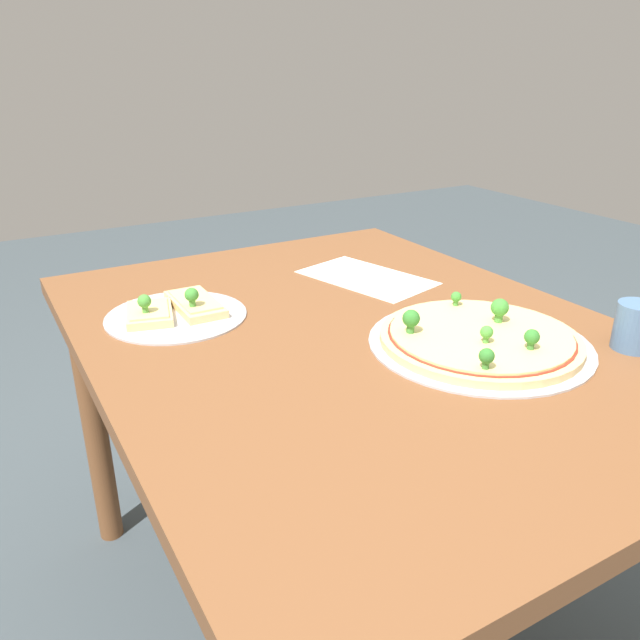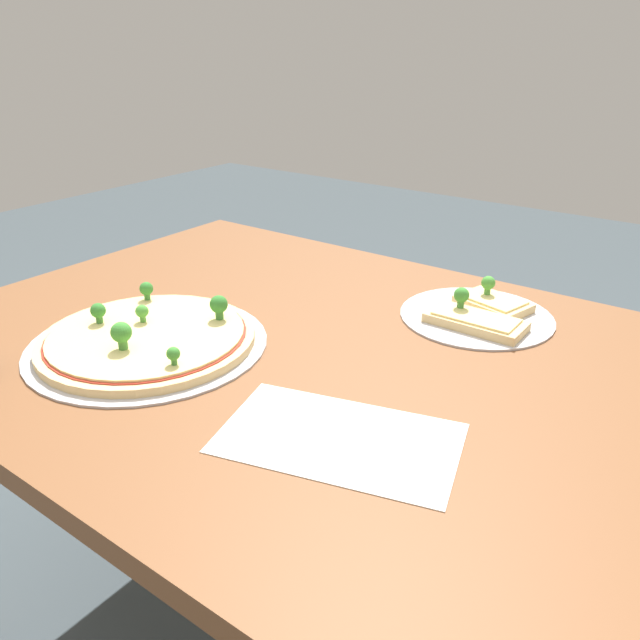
# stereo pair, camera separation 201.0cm
# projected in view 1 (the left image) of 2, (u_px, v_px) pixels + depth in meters

# --- Properties ---
(ground_plane) EXTENTS (8.00, 8.00, 0.00)m
(ground_plane) POSITION_uv_depth(u_px,v_px,m) (348.00, 617.00, 1.45)
(ground_plane) COLOR #3D474C
(dining_table) EXTENTS (1.23, 0.94, 0.73)m
(dining_table) POSITION_uv_depth(u_px,v_px,m) (353.00, 372.00, 1.20)
(dining_table) COLOR brown
(dining_table) RESTS_ON ground_plane
(pizza_tray_whole) EXTENTS (0.39, 0.39, 0.07)m
(pizza_tray_whole) POSITION_uv_depth(u_px,v_px,m) (479.00, 338.00, 1.11)
(pizza_tray_whole) COLOR #B7B7BC
(pizza_tray_whole) RESTS_ON dining_table
(pizza_tray_slice) EXTENTS (0.28, 0.28, 0.06)m
(pizza_tray_slice) POSITION_uv_depth(u_px,v_px,m) (175.00, 310.00, 1.23)
(pizza_tray_slice) COLOR #B7B7BC
(pizza_tray_slice) RESTS_ON dining_table
(drinking_cup) EXTENTS (0.07, 0.07, 0.08)m
(drinking_cup) POSITION_uv_depth(u_px,v_px,m) (635.00, 326.00, 1.08)
(drinking_cup) COLOR #4C7099
(drinking_cup) RESTS_ON dining_table
(paper_menu) EXTENTS (0.34, 0.25, 0.00)m
(paper_menu) POSITION_uv_depth(u_px,v_px,m) (367.00, 278.00, 1.45)
(paper_menu) COLOR white
(paper_menu) RESTS_ON dining_table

